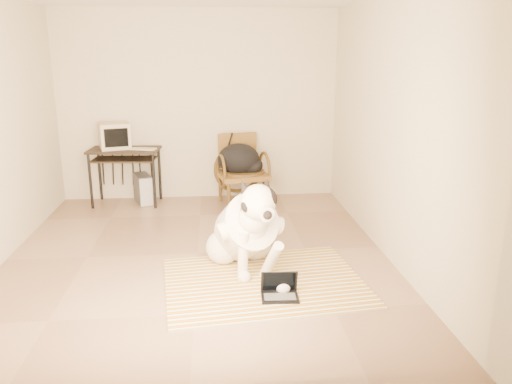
{
  "coord_description": "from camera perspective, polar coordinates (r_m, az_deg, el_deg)",
  "views": [
    {
      "loc": [
        0.18,
        -5.05,
        2.08
      ],
      "look_at": [
        0.59,
        -0.45,
        0.8
      ],
      "focal_mm": 35.0,
      "sensor_mm": 36.0,
      "label": 1
    }
  ],
  "objects": [
    {
      "name": "desk_keyboard",
      "position": [
        7.1,
        -12.74,
        4.83
      ],
      "size": [
        0.37,
        0.22,
        0.02
      ],
      "primitive_type": "cube",
      "rotation": [
        0.0,
        0.0,
        -0.28
      ],
      "color": "#C3B399",
      "rests_on": "computer_desk"
    },
    {
      "name": "wall_right",
      "position": [
        5.42,
        14.69,
        7.27
      ],
      "size": [
        0.0,
        4.5,
        4.5
      ],
      "primitive_type": "plane",
      "rotation": [
        1.57,
        0.0,
        -1.57
      ],
      "color": "beige",
      "rests_on": "floor"
    },
    {
      "name": "pc_tower",
      "position": [
        7.34,
        -12.79,
        0.35
      ],
      "size": [
        0.32,
        0.48,
        0.42
      ],
      "color": "#4D4D4F",
      "rests_on": "floor"
    },
    {
      "name": "floor",
      "position": [
        5.47,
        -6.66,
        -6.96
      ],
      "size": [
        4.5,
        4.5,
        0.0
      ],
      "primitive_type": "plane",
      "color": "#8F7057",
      "rests_on": "ground"
    },
    {
      "name": "backpack",
      "position": [
        6.95,
        -1.76,
        3.65
      ],
      "size": [
        0.63,
        0.48,
        0.43
      ],
      "color": "black",
      "rests_on": "rattan_chair"
    },
    {
      "name": "crt_monitor",
      "position": [
        7.27,
        -15.85,
        6.21
      ],
      "size": [
        0.49,
        0.48,
        0.36
      ],
      "color": "#C3B399",
      "rests_on": "computer_desk"
    },
    {
      "name": "computer_desk",
      "position": [
        7.23,
        -14.8,
        3.9
      ],
      "size": [
        1.0,
        0.6,
        0.8
      ],
      "color": "black",
      "rests_on": "floor"
    },
    {
      "name": "wall_front",
      "position": [
        2.9,
        -8.5,
        0.73
      ],
      "size": [
        4.5,
        0.0,
        4.5
      ],
      "primitive_type": "plane",
      "rotation": [
        -1.57,
        0.0,
        0.0
      ],
      "color": "beige",
      "rests_on": "floor"
    },
    {
      "name": "rug",
      "position": [
        4.76,
        0.95,
        -10.26
      ],
      "size": [
        1.97,
        1.59,
        0.02
      ],
      "color": "#C87311",
      "rests_on": "floor"
    },
    {
      "name": "dog",
      "position": [
        4.9,
        -1.16,
        -4.4
      ],
      "size": [
        0.76,
        1.35,
        1.04
      ],
      "color": "silver",
      "rests_on": "rug"
    },
    {
      "name": "sneaker_left",
      "position": [
        6.26,
        -3.41,
        -3.48
      ],
      "size": [
        0.23,
        0.3,
        0.1
      ],
      "color": "white",
      "rests_on": "floor"
    },
    {
      "name": "wall_back",
      "position": [
        7.34,
        -6.59,
        9.71
      ],
      "size": [
        4.5,
        0.0,
        4.5
      ],
      "primitive_type": "plane",
      "rotation": [
        1.57,
        0.0,
        0.0
      ],
      "color": "beige",
      "rests_on": "floor"
    },
    {
      "name": "laptop",
      "position": [
        4.46,
        2.71,
        -11.18
      ],
      "size": [
        0.33,
        0.25,
        0.23
      ],
      "color": "black",
      "rests_on": "rug"
    },
    {
      "name": "rattan_chair",
      "position": [
        7.05,
        -1.65,
        2.53
      ],
      "size": [
        0.76,
        0.74,
        0.99
      ],
      "color": "brown",
      "rests_on": "floor"
    },
    {
      "name": "sneaker_right",
      "position": [
        6.49,
        -1.14,
        -2.71
      ],
      "size": [
        0.25,
        0.35,
        0.11
      ],
      "color": "white",
      "rests_on": "floor"
    }
  ]
}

